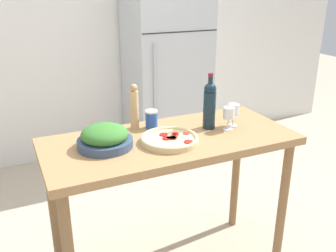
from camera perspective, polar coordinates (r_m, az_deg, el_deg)
wall_back at (r=3.94m, az=-12.72°, el=13.83°), size 6.40×0.06×2.60m
refrigerator at (r=3.88m, az=-0.22°, el=8.66°), size 0.77×0.66×1.86m
prep_counter at (r=2.17m, az=0.35°, el=-4.79°), size 1.43×0.63×0.94m
wine_bottle at (r=2.22m, az=6.35°, el=3.32°), size 0.07×0.07×0.34m
wine_glass_near at (r=2.23m, az=9.23°, el=1.78°), size 0.07×0.07×0.14m
wine_glass_far at (r=2.29m, az=9.96°, el=2.34°), size 0.07×0.07×0.14m
pepper_mill at (r=2.22m, az=-5.17°, el=2.86°), size 0.05×0.05×0.27m
salad_bowl at (r=2.01m, az=-9.60°, el=-1.75°), size 0.30×0.30×0.12m
homemade_pizza at (r=2.05m, az=0.26°, el=-2.01°), size 0.32×0.32×0.04m
salt_canister at (r=2.24m, az=-2.54°, el=1.04°), size 0.07×0.07×0.11m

